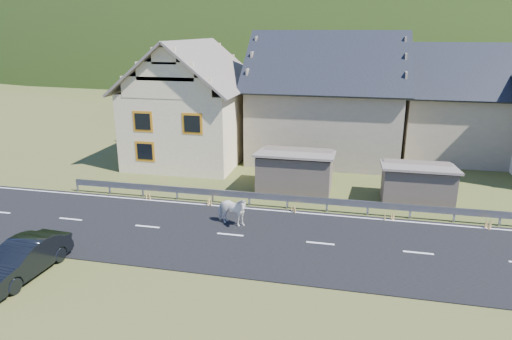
# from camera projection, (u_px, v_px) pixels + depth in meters

# --- Properties ---
(ground) EXTENTS (160.00, 160.00, 0.00)m
(ground) POSITION_uv_depth(u_px,v_px,m) (320.00, 244.00, 19.52)
(ground) COLOR #3B4F1B
(ground) RESTS_ON ground
(road) EXTENTS (60.00, 7.00, 0.04)m
(road) POSITION_uv_depth(u_px,v_px,m) (320.00, 244.00, 19.51)
(road) COLOR black
(road) RESTS_ON ground
(lane_markings) EXTENTS (60.00, 6.60, 0.01)m
(lane_markings) POSITION_uv_depth(u_px,v_px,m) (320.00, 243.00, 19.50)
(lane_markings) COLOR silver
(lane_markings) RESTS_ON road
(guardrail) EXTENTS (28.10, 0.09, 0.75)m
(guardrail) POSITION_uv_depth(u_px,v_px,m) (327.00, 202.00, 22.78)
(guardrail) COLOR #93969B
(guardrail) RESTS_ON ground
(shed_left) EXTENTS (4.30, 3.30, 2.40)m
(shed_left) POSITION_uv_depth(u_px,v_px,m) (295.00, 172.00, 25.67)
(shed_left) COLOR brown
(shed_left) RESTS_ON ground
(shed_right) EXTENTS (3.80, 2.90, 2.20)m
(shed_right) POSITION_uv_depth(u_px,v_px,m) (417.00, 185.00, 23.89)
(shed_right) COLOR brown
(shed_right) RESTS_ON ground
(house_cream) EXTENTS (7.80, 9.80, 8.30)m
(house_cream) POSITION_uv_depth(u_px,v_px,m) (192.00, 97.00, 31.49)
(house_cream) COLOR beige
(house_cream) RESTS_ON ground
(house_stone_a) EXTENTS (10.80, 9.80, 8.90)m
(house_stone_a) POSITION_uv_depth(u_px,v_px,m) (327.00, 91.00, 32.35)
(house_stone_a) COLOR gray
(house_stone_a) RESTS_ON ground
(house_stone_b) EXTENTS (9.80, 8.80, 8.10)m
(house_stone_b) POSITION_uv_depth(u_px,v_px,m) (471.00, 97.00, 32.26)
(house_stone_b) COLOR gray
(house_stone_b) RESTS_ON ground
(mountain) EXTENTS (440.00, 280.00, 260.00)m
(mountain) POSITION_uv_depth(u_px,v_px,m) (366.00, 101.00, 192.27)
(mountain) COLOR black
(mountain) RESTS_ON ground
(conifer_patch) EXTENTS (76.00, 50.00, 28.00)m
(conifer_patch) POSITION_uv_depth(u_px,v_px,m) (162.00, 39.00, 131.73)
(conifer_patch) COLOR black
(conifer_patch) RESTS_ON ground
(horse) EXTENTS (1.19, 1.84, 1.43)m
(horse) POSITION_uv_depth(u_px,v_px,m) (232.00, 211.00, 21.14)
(horse) COLOR white
(horse) RESTS_ON road
(car) EXTENTS (1.60, 4.10, 1.33)m
(car) POSITION_uv_depth(u_px,v_px,m) (22.00, 259.00, 16.87)
(car) COLOR black
(car) RESTS_ON ground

